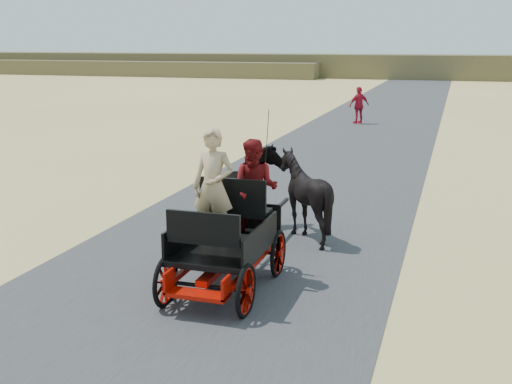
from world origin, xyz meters
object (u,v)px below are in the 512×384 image
(horse_left, at_px, (251,192))
(pedestrian, at_px, (359,105))
(carriage, at_px, (225,267))
(horse_right, at_px, (304,196))

(horse_left, relative_size, pedestrian, 1.16)
(carriage, bearing_deg, horse_right, 79.61)
(horse_left, distance_m, horse_right, 1.10)
(carriage, xyz_separation_m, horse_left, (-0.55, 3.00, 0.49))
(pedestrian, bearing_deg, horse_left, 52.31)
(carriage, bearing_deg, horse_left, 100.39)
(pedestrian, bearing_deg, carriage, 53.55)
(carriage, xyz_separation_m, pedestrian, (-1.11, 21.18, 0.50))
(horse_right, xyz_separation_m, pedestrian, (-1.66, 18.18, 0.01))
(carriage, relative_size, horse_right, 1.41)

